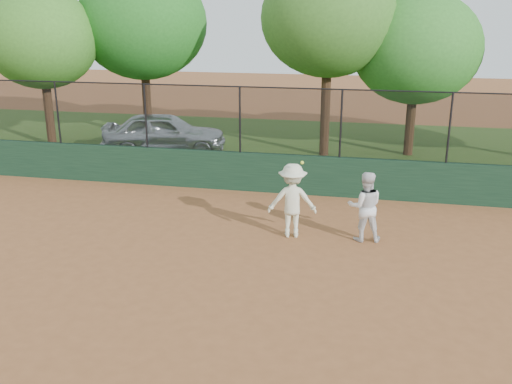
% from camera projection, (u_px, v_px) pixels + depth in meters
% --- Properties ---
extents(ground, '(80.00, 80.00, 0.00)m').
position_uv_depth(ground, '(197.00, 275.00, 12.00)').
color(ground, '#93562F').
rests_on(ground, ground).
extents(back_wall, '(26.00, 0.20, 1.20)m').
position_uv_depth(back_wall, '(256.00, 172.00, 17.41)').
color(back_wall, '#193722').
rests_on(back_wall, ground).
extents(grass_strip, '(36.00, 12.00, 0.01)m').
position_uv_depth(grass_strip, '(287.00, 147.00, 23.18)').
color(grass_strip, '#2B4917').
rests_on(grass_strip, ground).
extents(parked_car, '(4.99, 2.85, 1.60)m').
position_uv_depth(parked_car, '(164.00, 133.00, 21.98)').
color(parked_car, '#B0B6BA').
rests_on(parked_car, ground).
extents(player_second, '(0.92, 0.76, 1.71)m').
position_uv_depth(player_second, '(365.00, 207.00, 13.58)').
color(player_second, silver).
rests_on(player_second, ground).
extents(player_main, '(1.27, 0.85, 2.02)m').
position_uv_depth(player_main, '(292.00, 201.00, 13.81)').
color(player_main, beige).
rests_on(player_main, ground).
extents(fence_assembly, '(26.00, 0.06, 2.00)m').
position_uv_depth(fence_assembly, '(255.00, 119.00, 16.92)').
color(fence_assembly, black).
rests_on(fence_assembly, back_wall).
extents(tree_0, '(4.53, 4.12, 6.23)m').
position_uv_depth(tree_0, '(41.00, 39.00, 22.32)').
color(tree_0, '#482C19').
rests_on(tree_0, ground).
extents(tree_1, '(5.36, 4.87, 7.14)m').
position_uv_depth(tree_1, '(142.00, 23.00, 23.47)').
color(tree_1, '#412816').
rests_on(tree_1, ground).
extents(tree_2, '(4.93, 4.48, 7.20)m').
position_uv_depth(tree_2, '(329.00, 18.00, 20.46)').
color(tree_2, '#402817').
rests_on(tree_2, ground).
extents(tree_3, '(4.72, 4.29, 6.05)m').
position_uv_depth(tree_3, '(416.00, 48.00, 20.81)').
color(tree_3, '#3F2715').
rests_on(tree_3, ground).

